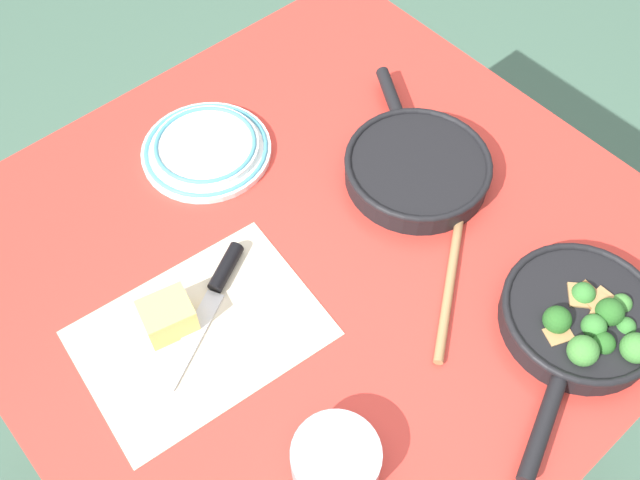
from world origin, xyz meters
TOP-DOWN VIEW (x-y plane):
  - ground_plane at (0.00, 0.00)m, footprint 14.00×14.00m
  - dining_table_red at (0.00, 0.00)m, footprint 1.05×1.02m
  - skillet_broccoli at (0.20, -0.37)m, footprint 0.38×0.24m
  - skillet_eggs at (0.22, 0.00)m, footprint 0.26×0.34m
  - wooden_spoon at (0.18, -0.14)m, footprint 0.32×0.24m
  - parchment_sheet at (-0.24, 0.00)m, footprint 0.38×0.29m
  - grater_knife at (-0.18, 0.04)m, footprint 0.24×0.14m
  - cheese_block at (-0.26, 0.04)m, footprint 0.09×0.08m
  - dinner_plate_stack at (-0.02, 0.29)m, footprint 0.23×0.23m
  - prep_bowl_steel at (-0.22, -0.28)m, footprint 0.12×0.12m

SIDE VIEW (x-z plane):
  - ground_plane at x=0.00m, z-range 0.00..0.00m
  - dining_table_red at x=0.00m, z-range 0.30..1.06m
  - parchment_sheet at x=-0.24m, z-range 0.76..0.76m
  - wooden_spoon at x=0.18m, z-range 0.76..0.78m
  - grater_knife at x=-0.18m, z-range 0.76..0.78m
  - dinner_plate_stack at x=-0.02m, z-range 0.76..0.79m
  - skillet_eggs at x=0.22m, z-range 0.76..0.81m
  - prep_bowl_steel at x=-0.22m, z-range 0.76..0.81m
  - cheese_block at x=-0.26m, z-range 0.76..0.82m
  - skillet_broccoli at x=0.20m, z-range 0.75..0.83m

